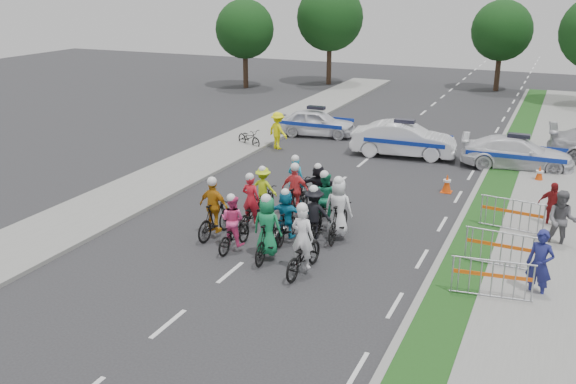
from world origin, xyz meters
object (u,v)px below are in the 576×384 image
at_px(rider_10, 264,194).
at_px(police_car_1, 404,140).
at_px(spectator_2, 552,206).
at_px(police_car_2, 517,153).
at_px(rider_11, 318,190).
at_px(rider_9, 296,197).
at_px(rider_12, 296,189).
at_px(parked_bike, 249,138).
at_px(cone_1, 539,174).
at_px(rider_7, 338,215).
at_px(tree_0, 245,29).
at_px(tree_4, 502,31).
at_px(cone_0, 447,184).
at_px(spectator_1, 562,221).
at_px(marshal_hiviz, 278,131).
at_px(rider_2, 233,228).
at_px(barrier_0, 492,281).
at_px(spectator_0, 540,265).
at_px(police_car_0, 316,122).
at_px(rider_6, 252,209).
at_px(rider_8, 325,205).
at_px(rider_1, 268,234).
at_px(tree_3, 330,18).
at_px(barrier_2, 512,216).
at_px(barrier_1, 501,251).
at_px(rider_4, 314,221).
at_px(rider_3, 215,214).
at_px(rider_5, 286,219).

xyz_separation_m(rider_10, police_car_1, (2.51, 9.23, 0.09)).
bearing_deg(spectator_2, police_car_2, 125.79).
height_order(rider_10, police_car_1, rider_10).
bearing_deg(rider_11, spectator_2, -178.63).
bearing_deg(rider_9, police_car_1, -95.51).
xyz_separation_m(rider_12, parked_bike, (-5.35, 6.83, -0.20)).
xyz_separation_m(rider_10, police_car_2, (7.37, 9.23, -0.00)).
bearing_deg(cone_1, rider_11, -136.34).
xyz_separation_m(rider_7, tree_0, (-15.88, 24.55, 3.40)).
relative_size(rider_12, tree_4, 0.30).
relative_size(rider_10, cone_0, 2.43).
xyz_separation_m(spectator_1, tree_0, (-22.13, 22.68, 3.28)).
xyz_separation_m(rider_10, cone_1, (8.40, 7.45, -0.33)).
bearing_deg(marshal_hiviz, rider_2, 132.23).
relative_size(barrier_0, parked_bike, 1.24).
xyz_separation_m(police_car_1, spectator_0, (6.42, -11.99, 0.14)).
relative_size(police_car_0, barrier_0, 1.99).
relative_size(rider_6, rider_8, 0.98).
xyz_separation_m(rider_1, tree_3, (-9.55, 30.77, 4.12)).
bearing_deg(rider_2, rider_6, -78.10).
xyz_separation_m(barrier_2, cone_0, (-2.61, 3.30, -0.22)).
xyz_separation_m(spectator_0, tree_0, (-21.73, 26.16, 3.28)).
distance_m(rider_7, rider_8, 1.16).
relative_size(rider_10, spectator_2, 1.10).
relative_size(parked_bike, tree_3, 0.22).
xyz_separation_m(rider_1, barrier_1, (6.15, 1.93, -0.21)).
relative_size(rider_6, tree_3, 0.25).
bearing_deg(cone_0, police_car_1, 122.10).
relative_size(rider_4, police_car_2, 0.42).
height_order(rider_7, cone_1, rider_7).
height_order(rider_3, police_car_2, rider_3).
bearing_deg(rider_8, spectator_1, -170.53).
bearing_deg(rider_7, rider_5, 29.31).
distance_m(tree_0, tree_3, 6.44).
bearing_deg(rider_3, rider_9, -119.97).
relative_size(rider_9, tree_0, 0.31).
bearing_deg(spectator_1, rider_11, -178.51).
bearing_deg(rider_9, police_car_2, -121.12).
height_order(barrier_0, cone_0, barrier_0).
xyz_separation_m(rider_5, rider_11, (-0.12, 2.98, -0.00)).
bearing_deg(rider_3, barrier_2, -150.86).
distance_m(police_car_2, cone_1, 2.08).
relative_size(rider_3, barrier_2, 0.99).
xyz_separation_m(spectator_1, parked_bike, (-13.98, 7.26, -0.48)).
height_order(police_car_2, barrier_1, police_car_2).
relative_size(rider_4, rider_12, 1.03).
bearing_deg(tree_4, rider_8, -93.64).
distance_m(police_car_0, barrier_2, 14.37).
bearing_deg(spectator_2, marshal_hiviz, 177.17).
distance_m(rider_11, spectator_2, 7.54).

